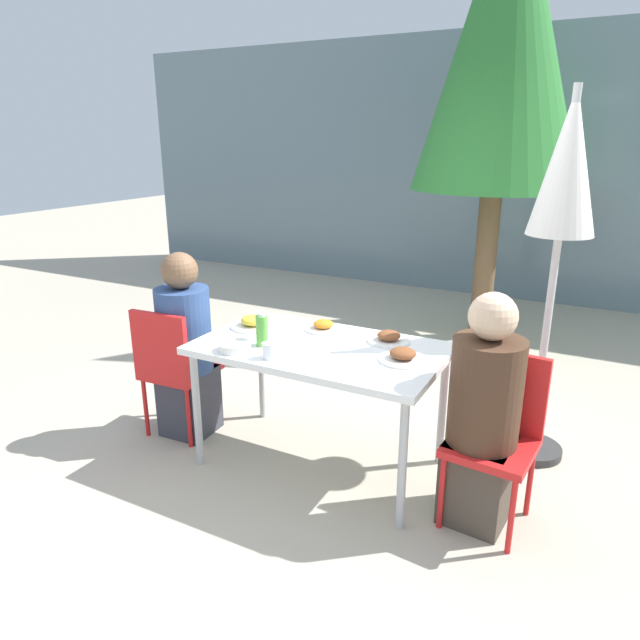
{
  "coord_description": "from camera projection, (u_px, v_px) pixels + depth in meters",
  "views": [
    {
      "loc": [
        1.39,
        -2.65,
        1.87
      ],
      "look_at": [
        0.0,
        0.0,
        0.9
      ],
      "focal_mm": 32.0,
      "sensor_mm": 36.0,
      "label": 1
    }
  ],
  "objects": [
    {
      "name": "ground_plane",
      "position": [
        320.0,
        462.0,
        3.42
      ],
      "size": [
        24.0,
        24.0,
        0.0
      ],
      "primitive_type": "plane",
      "color": "#B2A893"
    },
    {
      "name": "building_facade",
      "position": [
        494.0,
        169.0,
        6.65
      ],
      "size": [
        10.0,
        0.2,
        3.0
      ],
      "color": "slate",
      "rests_on": "ground"
    },
    {
      "name": "dining_table",
      "position": [
        320.0,
        356.0,
        3.21
      ],
      "size": [
        1.37,
        0.8,
        0.75
      ],
      "color": "white",
      "rests_on": "ground"
    },
    {
      "name": "chair_left",
      "position": [
        172.0,
        363.0,
        3.59
      ],
      "size": [
        0.42,
        0.42,
        0.86
      ],
      "rotation": [
        0.0,
        0.0,
        0.05
      ],
      "color": "red",
      "rests_on": "ground"
    },
    {
      "name": "person_left",
      "position": [
        186.0,
        350.0,
        3.61
      ],
      "size": [
        0.34,
        0.34,
        1.2
      ],
      "rotation": [
        0.0,
        0.0,
        0.05
      ],
      "color": "#383842",
      "rests_on": "ground"
    },
    {
      "name": "chair_right",
      "position": [
        497.0,
        426.0,
        2.81
      ],
      "size": [
        0.44,
        0.44,
        0.86
      ],
      "rotation": [
        0.0,
        0.0,
        3.05
      ],
      "color": "red",
      "rests_on": "ground"
    },
    {
      "name": "person_right",
      "position": [
        483.0,
        418.0,
        2.76
      ],
      "size": [
        0.34,
        0.34,
        1.2
      ],
      "rotation": [
        0.0,
        0.0,
        3.05
      ],
      "color": "#473D33",
      "rests_on": "ground"
    },
    {
      "name": "closed_umbrella",
      "position": [
        565.0,
        187.0,
        3.03
      ],
      "size": [
        0.36,
        0.36,
        2.12
      ],
      "color": "#333333",
      "rests_on": "ground"
    },
    {
      "name": "plate_0",
      "position": [
        389.0,
        338.0,
        3.23
      ],
      "size": [
        0.24,
        0.24,
        0.07
      ],
      "color": "white",
      "rests_on": "dining_table"
    },
    {
      "name": "plate_1",
      "position": [
        253.0,
        323.0,
        3.48
      ],
      "size": [
        0.28,
        0.28,
        0.08
      ],
      "color": "white",
      "rests_on": "dining_table"
    },
    {
      "name": "plate_2",
      "position": [
        403.0,
        356.0,
        2.97
      ],
      "size": [
        0.25,
        0.25,
        0.07
      ],
      "color": "white",
      "rests_on": "dining_table"
    },
    {
      "name": "plate_3",
      "position": [
        323.0,
        326.0,
        3.43
      ],
      "size": [
        0.22,
        0.22,
        0.06
      ],
      "color": "white",
      "rests_on": "dining_table"
    },
    {
      "name": "bottle",
      "position": [
        262.0,
        330.0,
        3.16
      ],
      "size": [
        0.07,
        0.07,
        0.19
      ],
      "color": "#51A338",
      "rests_on": "dining_table"
    },
    {
      "name": "drinking_cup",
      "position": [
        270.0,
        351.0,
        2.99
      ],
      "size": [
        0.08,
        0.08,
        0.08
      ],
      "color": "white",
      "rests_on": "dining_table"
    },
    {
      "name": "salad_bowl",
      "position": [
        234.0,
        347.0,
        3.11
      ],
      "size": [
        0.18,
        0.18,
        0.05
      ],
      "color": "white",
      "rests_on": "dining_table"
    },
    {
      "name": "tree_behind_left",
      "position": [
        506.0,
        35.0,
        4.78
      ],
      "size": [
        1.47,
        1.47,
        3.98
      ],
      "color": "brown",
      "rests_on": "ground"
    }
  ]
}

